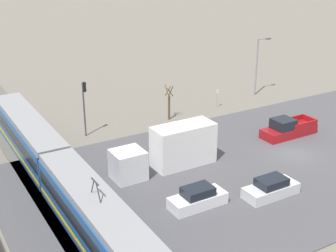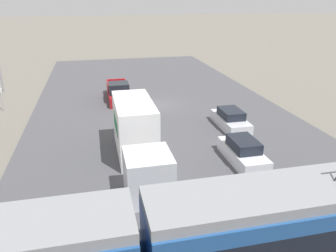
{
  "view_description": "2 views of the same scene",
  "coord_description": "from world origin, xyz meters",
  "px_view_note": "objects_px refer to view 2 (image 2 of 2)",
  "views": [
    {
      "loc": [
        -27.27,
        29.23,
        18.01
      ],
      "look_at": [
        4.97,
        10.25,
        3.11
      ],
      "focal_mm": 50.0,
      "sensor_mm": 36.0,
      "label": 1
    },
    {
      "loc": [
        5.54,
        29.23,
        9.72
      ],
      "look_at": [
        1.12,
        9.93,
        1.84
      ],
      "focal_mm": 35.0,
      "sensor_mm": 36.0,
      "label": 2
    }
  ],
  "objects_px": {
    "light_rail_tram": "(141,248)",
    "no_parking_sign": "(1,97)",
    "box_truck": "(137,137)",
    "pickup_truck": "(119,93)",
    "sedan_car_1": "(243,152)",
    "sedan_car_0": "(231,120)"
  },
  "relations": [
    {
      "from": "light_rail_tram",
      "to": "pickup_truck",
      "type": "bearing_deg",
      "value": -92.88
    },
    {
      "from": "light_rail_tram",
      "to": "no_parking_sign",
      "type": "xyz_separation_m",
      "value": [
        9.34,
        -21.89,
        -0.35
      ]
    },
    {
      "from": "no_parking_sign",
      "to": "box_truck",
      "type": "bearing_deg",
      "value": 130.11
    },
    {
      "from": "light_rail_tram",
      "to": "no_parking_sign",
      "type": "bearing_deg",
      "value": -66.89
    },
    {
      "from": "box_truck",
      "to": "pickup_truck",
      "type": "relative_size",
      "value": 1.58
    },
    {
      "from": "sedan_car_0",
      "to": "sedan_car_1",
      "type": "distance_m",
      "value": 5.8
    },
    {
      "from": "box_truck",
      "to": "sedan_car_1",
      "type": "relative_size",
      "value": 2.15
    },
    {
      "from": "pickup_truck",
      "to": "sedan_car_1",
      "type": "xyz_separation_m",
      "value": [
        -6.39,
        14.92,
        -0.09
      ]
    },
    {
      "from": "light_rail_tram",
      "to": "sedan_car_1",
      "type": "xyz_separation_m",
      "value": [
        -7.54,
        -7.88,
        -0.97
      ]
    },
    {
      "from": "light_rail_tram",
      "to": "sedan_car_0",
      "type": "height_order",
      "value": "light_rail_tram"
    },
    {
      "from": "box_truck",
      "to": "no_parking_sign",
      "type": "bearing_deg",
      "value": -49.89
    },
    {
      "from": "pickup_truck",
      "to": "box_truck",
      "type": "bearing_deg",
      "value": 90.17
    },
    {
      "from": "sedan_car_0",
      "to": "sedan_car_1",
      "type": "bearing_deg",
      "value": -105.51
    },
    {
      "from": "no_parking_sign",
      "to": "sedan_car_1",
      "type": "bearing_deg",
      "value": 140.32
    },
    {
      "from": "sedan_car_1",
      "to": "pickup_truck",
      "type": "bearing_deg",
      "value": -66.81
    },
    {
      "from": "pickup_truck",
      "to": "sedan_car_1",
      "type": "distance_m",
      "value": 16.24
    },
    {
      "from": "box_truck",
      "to": "no_parking_sign",
      "type": "relative_size",
      "value": 4.25
    },
    {
      "from": "box_truck",
      "to": "pickup_truck",
      "type": "bearing_deg",
      "value": -89.83
    },
    {
      "from": "light_rail_tram",
      "to": "no_parking_sign",
      "type": "distance_m",
      "value": 23.81
    },
    {
      "from": "box_truck",
      "to": "pickup_truck",
      "type": "distance_m",
      "value": 13.45
    },
    {
      "from": "light_rail_tram",
      "to": "pickup_truck",
      "type": "height_order",
      "value": "light_rail_tram"
    },
    {
      "from": "box_truck",
      "to": "sedan_car_0",
      "type": "height_order",
      "value": "box_truck"
    }
  ]
}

